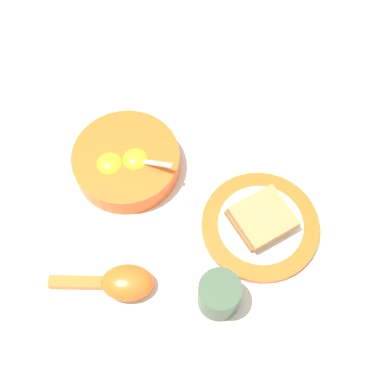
% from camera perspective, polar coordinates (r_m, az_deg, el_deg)
% --- Properties ---
extents(ground_plane, '(3.00, 3.00, 0.00)m').
position_cam_1_polar(ground_plane, '(0.86, -8.95, -4.13)').
color(ground_plane, beige).
extents(egg_bowl, '(0.18, 0.18, 0.07)m').
position_cam_1_polar(egg_bowl, '(0.89, -7.01, 3.28)').
color(egg_bowl, '#DB5119').
rests_on(egg_bowl, ground_plane).
extents(toast_plate, '(0.19, 0.19, 0.01)m').
position_cam_1_polar(toast_plate, '(0.86, 7.29, -3.59)').
color(toast_plate, '#DB5119').
rests_on(toast_plate, ground_plane).
extents(toast_sandwich, '(0.11, 0.12, 0.03)m').
position_cam_1_polar(toast_sandwich, '(0.84, 7.44, -2.77)').
color(toast_sandwich, brown).
rests_on(toast_sandwich, toast_plate).
extents(soup_spoon, '(0.10, 0.16, 0.04)m').
position_cam_1_polar(soup_spoon, '(0.81, -7.58, -9.57)').
color(soup_spoon, '#DB5119').
rests_on(soup_spoon, ground_plane).
extents(drinking_cup, '(0.06, 0.06, 0.07)m').
position_cam_1_polar(drinking_cup, '(0.78, 2.93, -10.86)').
color(drinking_cup, '#334733').
rests_on(drinking_cup, ground_plane).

